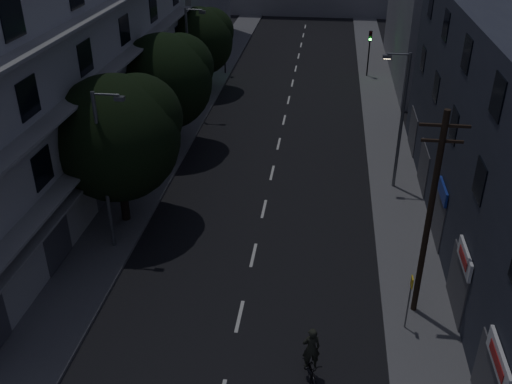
# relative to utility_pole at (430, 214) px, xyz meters

# --- Properties ---
(ground) EXTENTS (160.00, 160.00, 0.00)m
(ground) POSITION_rel_utility_pole_xyz_m (-7.32, 17.26, -4.87)
(ground) COLOR black
(ground) RESTS_ON ground
(sidewalk_left) EXTENTS (3.00, 90.00, 0.15)m
(sidewalk_left) POSITION_rel_utility_pole_xyz_m (-14.82, 17.26, -4.79)
(sidewalk_left) COLOR #565659
(sidewalk_left) RESTS_ON ground
(sidewalk_right) EXTENTS (3.00, 90.00, 0.15)m
(sidewalk_right) POSITION_rel_utility_pole_xyz_m (0.18, 17.26, -4.79)
(sidewalk_right) COLOR #565659
(sidewalk_right) RESTS_ON ground
(lane_markings) EXTENTS (0.15, 60.50, 0.01)m
(lane_markings) POSITION_rel_utility_pole_xyz_m (-7.32, 23.51, -4.86)
(lane_markings) COLOR beige
(lane_markings) RESTS_ON ground
(building_left) EXTENTS (7.00, 36.00, 14.00)m
(building_left) POSITION_rel_utility_pole_xyz_m (-19.29, 10.26, 2.13)
(building_left) COLOR #AFAFAA
(building_left) RESTS_ON ground
(building_far_right) EXTENTS (6.00, 20.00, 13.00)m
(building_far_right) POSITION_rel_utility_pole_xyz_m (4.68, 34.26, 1.63)
(building_far_right) COLOR slate
(building_far_right) RESTS_ON ground
(tree_near) EXTENTS (6.43, 6.43, 7.93)m
(tree_near) POSITION_rel_utility_pole_xyz_m (-14.46, 5.61, 0.24)
(tree_near) COLOR black
(tree_near) RESTS_ON sidewalk_left
(tree_mid) EXTENTS (6.22, 6.22, 7.65)m
(tree_mid) POSITION_rel_utility_pole_xyz_m (-14.62, 15.16, 0.07)
(tree_mid) COLOR black
(tree_mid) RESTS_ON sidewalk_left
(tree_far) EXTENTS (5.60, 5.60, 6.93)m
(tree_far) POSITION_rel_utility_pole_xyz_m (-14.95, 27.23, -0.38)
(tree_far) COLOR black
(tree_far) RESTS_ON sidewalk_left
(traffic_signal_far_right) EXTENTS (0.28, 0.37, 4.10)m
(traffic_signal_far_right) POSITION_rel_utility_pole_xyz_m (-0.60, 32.84, -1.77)
(traffic_signal_far_right) COLOR black
(traffic_signal_far_right) RESTS_ON sidewalk_right
(traffic_signal_far_left) EXTENTS (0.28, 0.37, 4.10)m
(traffic_signal_far_left) POSITION_rel_utility_pole_xyz_m (-13.79, 32.02, -1.77)
(traffic_signal_far_left) COLOR black
(traffic_signal_far_left) RESTS_ON sidewalk_left
(street_lamp_left_near) EXTENTS (1.51, 0.25, 8.00)m
(street_lamp_left_near) POSITION_rel_utility_pole_xyz_m (-14.20, 3.03, -0.27)
(street_lamp_left_near) COLOR slate
(street_lamp_left_near) RESTS_ON sidewalk_left
(street_lamp_right) EXTENTS (1.51, 0.25, 8.00)m
(street_lamp_right) POSITION_rel_utility_pole_xyz_m (-0.06, 11.20, -0.27)
(street_lamp_right) COLOR #5C5F63
(street_lamp_right) RESTS_ON sidewalk_right
(street_lamp_left_far) EXTENTS (1.51, 0.25, 8.00)m
(street_lamp_left_far) POSITION_rel_utility_pole_xyz_m (-14.43, 21.22, -0.27)
(street_lamp_left_far) COLOR #57595F
(street_lamp_left_far) RESTS_ON sidewalk_left
(utility_pole) EXTENTS (1.80, 0.24, 9.00)m
(utility_pole) POSITION_rel_utility_pole_xyz_m (0.00, 0.00, 0.00)
(utility_pole) COLOR black
(utility_pole) RESTS_ON sidewalk_right
(bus_stop_sign) EXTENTS (0.06, 0.35, 2.52)m
(bus_stop_sign) POSITION_rel_utility_pole_xyz_m (-0.49, -1.19, -2.98)
(bus_stop_sign) COLOR #595B60
(bus_stop_sign) RESTS_ON sidewalk_right
(cyclist) EXTENTS (1.08, 1.91, 2.30)m
(cyclist) POSITION_rel_utility_pole_xyz_m (-4.23, -4.16, -4.09)
(cyclist) COLOR black
(cyclist) RESTS_ON ground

